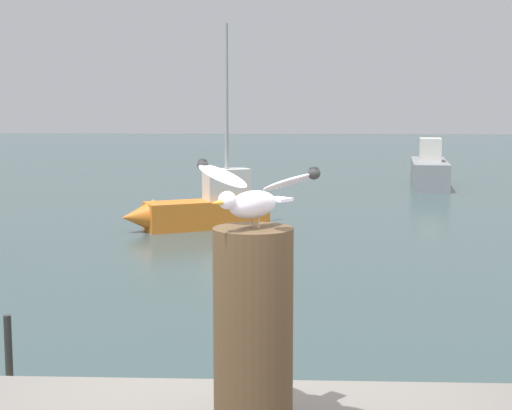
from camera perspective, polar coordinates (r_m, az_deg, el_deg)
mooring_post at (r=2.97m, az=-0.21°, el=-8.81°), size 0.29×0.29×0.75m
seagull at (r=2.86m, az=-0.27°, el=0.74°), size 0.50×0.44×0.24m
boat_orange at (r=17.02m, az=-4.07°, el=-0.23°), size 3.15×1.99×4.31m
boat_grey at (r=26.03m, az=12.16°, el=2.43°), size 1.53×4.46×1.56m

